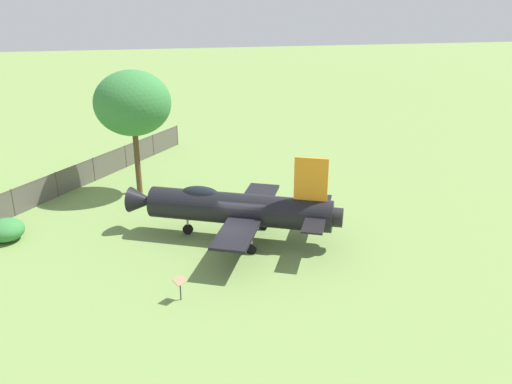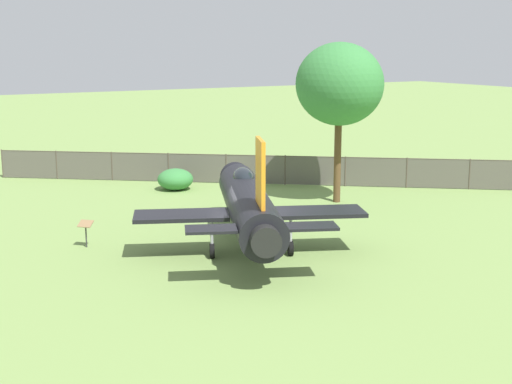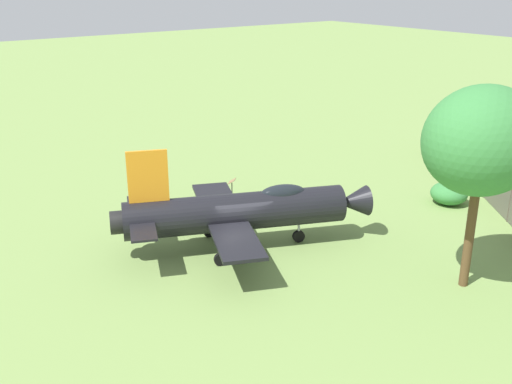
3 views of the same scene
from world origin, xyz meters
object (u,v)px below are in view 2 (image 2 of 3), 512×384
(shrub_near_fence, at_px, (175,179))
(shade_tree, at_px, (339,85))
(display_jet, at_px, (248,203))
(info_plaque, at_px, (86,228))

(shrub_near_fence, bearing_deg, shade_tree, -139.58)
(display_jet, xyz_separation_m, shrub_near_fence, (12.70, -2.21, -1.29))
(info_plaque, bearing_deg, display_jet, -119.39)
(shade_tree, bearing_deg, display_jet, 122.39)
(shrub_near_fence, relative_size, info_plaque, 1.82)
(display_jet, xyz_separation_m, shade_tree, (5.37, -8.46, 4.37))
(display_jet, relative_size, info_plaque, 10.43)
(info_plaque, bearing_deg, shade_tree, -81.91)
(shade_tree, distance_m, info_plaque, 15.49)
(shrub_near_fence, bearing_deg, display_jet, 170.12)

